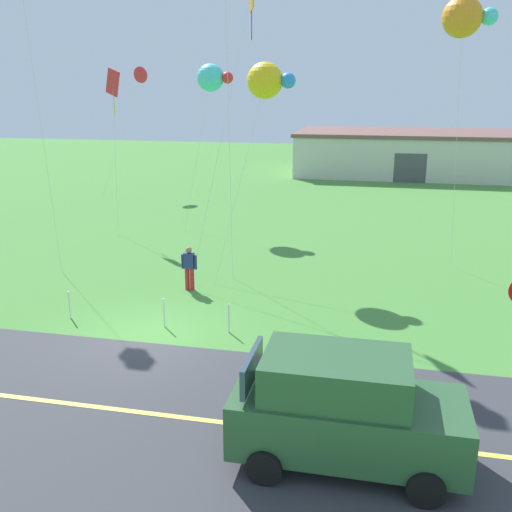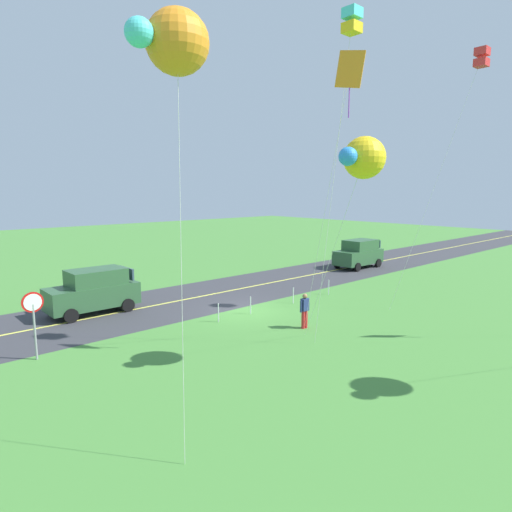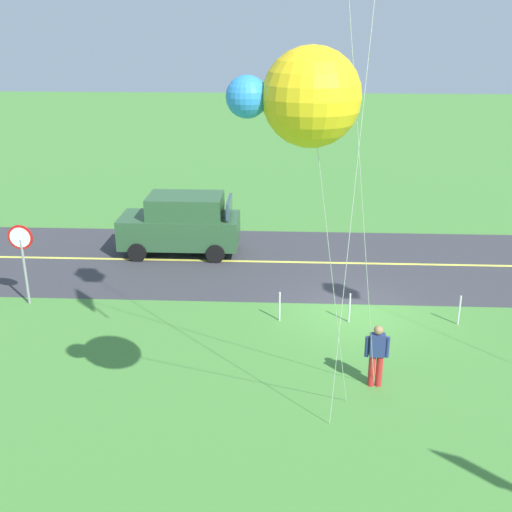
{
  "view_description": "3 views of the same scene",
  "coord_description": "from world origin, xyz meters",
  "px_view_note": "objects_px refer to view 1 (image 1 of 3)",
  "views": [
    {
      "loc": [
        6.47,
        -14.66,
        7.03
      ],
      "look_at": [
        2.95,
        1.54,
        2.17
      ],
      "focal_mm": 40.61,
      "sensor_mm": 36.0,
      "label": 1
    },
    {
      "loc": [
        14.33,
        16.74,
        6.2
      ],
      "look_at": [
        1.6,
        2.58,
        3.31
      ],
      "focal_mm": 30.54,
      "sensor_mm": 36.0,
      "label": 2
    },
    {
      "loc": [
        2.2,
        17.1,
        8.26
      ],
      "look_at": [
        3.01,
        0.42,
        1.91
      ],
      "focal_mm": 43.63,
      "sensor_mm": 36.0,
      "label": 3
    }
  ],
  "objects_px": {
    "car_suv_foreground": "(344,409)",
    "kite_blue_mid": "(267,81)",
    "warehouse_distant": "(408,152)",
    "kite_yellow_high": "(464,17)",
    "kite_pink_drift": "(113,85)",
    "kite_cyan_top": "(141,75)",
    "person_adult_near": "(189,267)",
    "kite_orange_near": "(212,78)"
  },
  "relations": [
    {
      "from": "car_suv_foreground",
      "to": "kite_blue_mid",
      "type": "distance_m",
      "value": 14.97
    },
    {
      "from": "warehouse_distant",
      "to": "kite_yellow_high",
      "type": "bearing_deg",
      "value": -89.15
    },
    {
      "from": "kite_pink_drift",
      "to": "kite_yellow_high",
      "type": "bearing_deg",
      "value": -15.55
    },
    {
      "from": "kite_pink_drift",
      "to": "kite_cyan_top",
      "type": "distance_m",
      "value": 12.23
    },
    {
      "from": "kite_blue_mid",
      "to": "kite_yellow_high",
      "type": "relative_size",
      "value": 0.79
    },
    {
      "from": "warehouse_distant",
      "to": "kite_pink_drift",
      "type": "bearing_deg",
      "value": -122.98
    },
    {
      "from": "car_suv_foreground",
      "to": "kite_blue_mid",
      "type": "bearing_deg",
      "value": 107.57
    },
    {
      "from": "car_suv_foreground",
      "to": "person_adult_near",
      "type": "distance_m",
      "value": 10.75
    },
    {
      "from": "person_adult_near",
      "to": "kite_pink_drift",
      "type": "xyz_separation_m",
      "value": [
        -6.52,
        8.42,
        6.24
      ]
    },
    {
      "from": "kite_orange_near",
      "to": "warehouse_distant",
      "type": "bearing_deg",
      "value": 61.89
    },
    {
      "from": "person_adult_near",
      "to": "warehouse_distant",
      "type": "distance_m",
      "value": 32.86
    },
    {
      "from": "warehouse_distant",
      "to": "kite_orange_near",
      "type": "bearing_deg",
      "value": -118.11
    },
    {
      "from": "kite_cyan_top",
      "to": "warehouse_distant",
      "type": "distance_m",
      "value": 22.72
    },
    {
      "from": "person_adult_near",
      "to": "warehouse_distant",
      "type": "relative_size",
      "value": 0.09
    },
    {
      "from": "person_adult_near",
      "to": "kite_pink_drift",
      "type": "distance_m",
      "value": 12.34
    },
    {
      "from": "kite_blue_mid",
      "to": "kite_yellow_high",
      "type": "height_order",
      "value": "kite_yellow_high"
    },
    {
      "from": "kite_orange_near",
      "to": "warehouse_distant",
      "type": "xyz_separation_m",
      "value": [
        10.94,
        20.47,
        -5.72
      ]
    },
    {
      "from": "car_suv_foreground",
      "to": "kite_orange_near",
      "type": "relative_size",
      "value": 0.54
    },
    {
      "from": "kite_blue_mid",
      "to": "kite_orange_near",
      "type": "height_order",
      "value": "kite_orange_near"
    },
    {
      "from": "car_suv_foreground",
      "to": "person_adult_near",
      "type": "bearing_deg",
      "value": 124.42
    },
    {
      "from": "car_suv_foreground",
      "to": "kite_orange_near",
      "type": "bearing_deg",
      "value": 112.72
    },
    {
      "from": "person_adult_near",
      "to": "kite_blue_mid",
      "type": "xyz_separation_m",
      "value": [
        1.95,
        4.16,
        6.39
      ]
    },
    {
      "from": "car_suv_foreground",
      "to": "warehouse_distant",
      "type": "distance_m",
      "value": 40.66
    },
    {
      "from": "car_suv_foreground",
      "to": "kite_pink_drift",
      "type": "relative_size",
      "value": 0.55
    },
    {
      "from": "person_adult_near",
      "to": "kite_blue_mid",
      "type": "bearing_deg",
      "value": 143.96
    },
    {
      "from": "kite_yellow_high",
      "to": "warehouse_distant",
      "type": "relative_size",
      "value": 0.55
    },
    {
      "from": "kite_blue_mid",
      "to": "kite_pink_drift",
      "type": "xyz_separation_m",
      "value": [
        -8.47,
        4.26,
        -0.15
      ]
    },
    {
      "from": "kite_yellow_high",
      "to": "kite_pink_drift",
      "type": "height_order",
      "value": "kite_yellow_high"
    },
    {
      "from": "car_suv_foreground",
      "to": "kite_pink_drift",
      "type": "distance_m",
      "value": 22.2
    },
    {
      "from": "person_adult_near",
      "to": "kite_orange_near",
      "type": "relative_size",
      "value": 0.2
    },
    {
      "from": "kite_orange_near",
      "to": "warehouse_distant",
      "type": "height_order",
      "value": "kite_orange_near"
    },
    {
      "from": "kite_yellow_high",
      "to": "kite_blue_mid",
      "type": "bearing_deg",
      "value": 179.52
    },
    {
      "from": "person_adult_near",
      "to": "kite_cyan_top",
      "type": "xyz_separation_m",
      "value": [
        -9.99,
        20.12,
        6.93
      ]
    },
    {
      "from": "kite_blue_mid",
      "to": "kite_orange_near",
      "type": "bearing_deg",
      "value": 121.26
    },
    {
      "from": "kite_orange_near",
      "to": "kite_cyan_top",
      "type": "bearing_deg",
      "value": 130.72
    },
    {
      "from": "car_suv_foreground",
      "to": "kite_cyan_top",
      "type": "distance_m",
      "value": 33.8
    },
    {
      "from": "car_suv_foreground",
      "to": "warehouse_distant",
      "type": "relative_size",
      "value": 0.24
    },
    {
      "from": "kite_yellow_high",
      "to": "warehouse_distant",
      "type": "distance_m",
      "value": 28.64
    },
    {
      "from": "car_suv_foreground",
      "to": "kite_cyan_top",
      "type": "xyz_separation_m",
      "value": [
        -16.07,
        28.99,
        6.64
      ]
    },
    {
      "from": "kite_yellow_high",
      "to": "kite_orange_near",
      "type": "height_order",
      "value": "kite_yellow_high"
    },
    {
      "from": "person_adult_near",
      "to": "kite_yellow_high",
      "type": "distance_m",
      "value": 13.05
    },
    {
      "from": "car_suv_foreground",
      "to": "warehouse_distant",
      "type": "bearing_deg",
      "value": 86.45
    }
  ]
}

